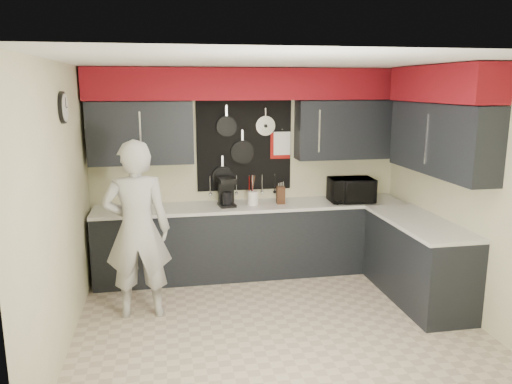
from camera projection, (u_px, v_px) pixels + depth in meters
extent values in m
plane|color=beige|center=(277.00, 324.00, 5.08)|extent=(4.00, 4.00, 0.00)
cube|color=beige|center=(248.00, 171.00, 6.48)|extent=(4.00, 0.01, 2.60)
cube|color=black|center=(141.00, 133.00, 5.99)|extent=(1.24, 0.32, 0.75)
cube|color=black|center=(347.00, 130.00, 6.45)|extent=(1.34, 0.32, 0.75)
cube|color=maroon|center=(250.00, 84.00, 6.09)|extent=(3.94, 0.36, 0.38)
cube|color=black|center=(244.00, 146.00, 6.40)|extent=(1.22, 0.03, 1.15)
cylinder|color=black|center=(227.00, 126.00, 6.26)|extent=(0.26, 0.04, 0.26)
cylinder|color=black|center=(242.00, 152.00, 6.37)|extent=(0.30, 0.04, 0.30)
cylinder|color=black|center=(223.00, 177.00, 6.39)|extent=(0.27, 0.04, 0.27)
cylinder|color=silver|center=(265.00, 126.00, 6.36)|extent=(0.25, 0.02, 0.25)
cube|color=#9B0E0B|center=(280.00, 146.00, 6.46)|extent=(0.26, 0.01, 0.34)
cube|color=white|center=(282.00, 143.00, 6.44)|extent=(0.22, 0.01, 0.30)
cylinder|color=silver|center=(210.00, 185.00, 6.40)|extent=(0.01, 0.01, 0.20)
cylinder|color=silver|center=(223.00, 185.00, 6.43)|extent=(0.01, 0.01, 0.20)
cylinder|color=silver|center=(236.00, 184.00, 6.46)|extent=(0.01, 0.01, 0.20)
cylinder|color=silver|center=(249.00, 184.00, 6.49)|extent=(0.01, 0.01, 0.20)
cylinder|color=silver|center=(262.00, 183.00, 6.52)|extent=(0.01, 0.01, 0.20)
cylinder|color=silver|center=(275.00, 183.00, 6.55)|extent=(0.01, 0.01, 0.20)
cube|color=beige|center=(466.00, 192.00, 5.16)|extent=(0.01, 3.50, 2.60)
cube|color=black|center=(440.00, 139.00, 5.31)|extent=(0.32, 1.70, 0.75)
cube|color=maroon|center=(443.00, 84.00, 5.19)|extent=(0.36, 1.70, 0.38)
cube|color=beige|center=(60.00, 209.00, 4.45)|extent=(0.01, 3.50, 2.60)
cylinder|color=black|center=(63.00, 108.00, 4.65)|extent=(0.04, 0.30, 0.30)
cylinder|color=white|center=(65.00, 108.00, 4.66)|extent=(0.01, 0.26, 0.26)
cube|color=black|center=(252.00, 241.00, 6.38)|extent=(3.90, 0.60, 0.88)
cube|color=white|center=(252.00, 206.00, 6.27)|extent=(3.90, 0.63, 0.04)
cube|color=black|center=(417.00, 261.00, 5.62)|extent=(0.60, 1.60, 0.88)
cube|color=white|center=(419.00, 222.00, 5.52)|extent=(0.63, 1.60, 0.04)
cube|color=black|center=(256.00, 277.00, 6.21)|extent=(3.90, 0.06, 0.10)
imported|color=black|center=(351.00, 190.00, 6.38)|extent=(0.57, 0.40, 0.31)
cube|color=#371C11|center=(281.00, 195.00, 6.28)|extent=(0.10, 0.10, 0.22)
cylinder|color=white|center=(253.00, 198.00, 6.23)|extent=(0.13, 0.13, 0.17)
cube|color=black|center=(227.00, 205.00, 6.17)|extent=(0.22, 0.26, 0.03)
cube|color=black|center=(226.00, 190.00, 6.22)|extent=(0.20, 0.08, 0.32)
cube|color=black|center=(227.00, 181.00, 6.10)|extent=(0.22, 0.26, 0.06)
cylinder|color=black|center=(227.00, 198.00, 6.13)|extent=(0.12, 0.12, 0.15)
imported|color=#B8B8B5|center=(137.00, 230.00, 5.10)|extent=(0.70, 0.47, 1.87)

